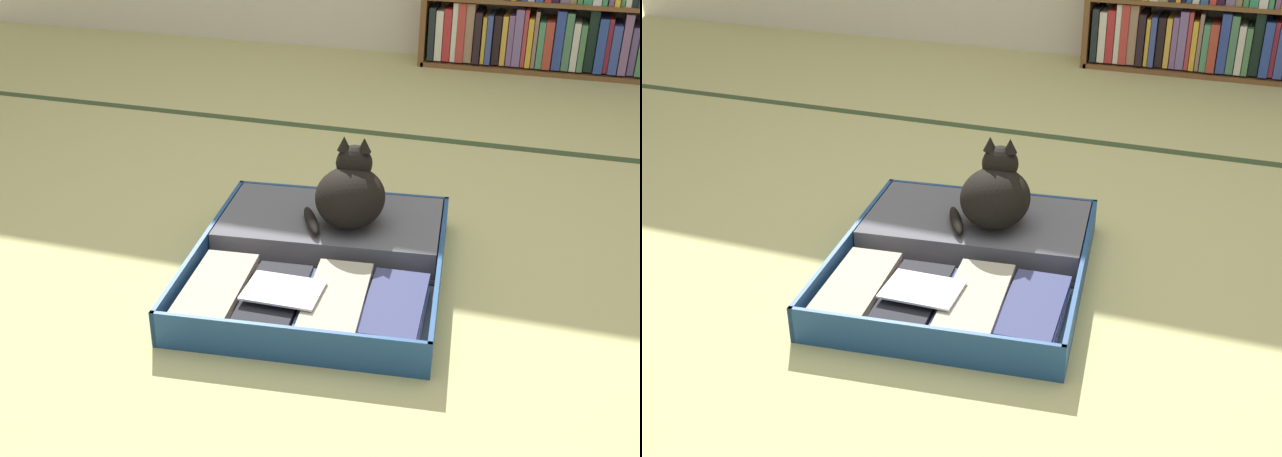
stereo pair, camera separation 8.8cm
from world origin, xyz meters
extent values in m
plane|color=tan|center=(0.00, 0.00, 0.00)|extent=(10.00, 10.00, 0.00)
cube|color=#354626|center=(0.00, 1.13, 0.00)|extent=(4.80, 0.05, 0.00)
cube|color=brown|center=(0.43, 2.27, 0.01)|extent=(1.29, 0.22, 0.02)
cube|color=brown|center=(0.43, 2.27, 0.35)|extent=(1.26, 0.22, 0.02)
cube|color=#1F2629|center=(-0.17, 2.26, 0.17)|extent=(0.03, 0.19, 0.27)
cube|color=silver|center=(-0.13, 2.27, 0.16)|extent=(0.04, 0.19, 0.25)
cube|color=red|center=(-0.09, 2.27, 0.17)|extent=(0.04, 0.19, 0.27)
cube|color=silver|center=(-0.06, 2.27, 0.18)|extent=(0.03, 0.19, 0.30)
cube|color=#C03935|center=(-0.02, 2.26, 0.18)|extent=(0.04, 0.19, 0.30)
cube|color=#A37D61|center=(0.02, 2.27, 0.18)|extent=(0.04, 0.19, 0.30)
cube|color=black|center=(0.06, 2.26, 0.16)|extent=(0.03, 0.19, 0.26)
cube|color=yellow|center=(0.09, 2.27, 0.15)|extent=(0.02, 0.19, 0.24)
cube|color=#3B4B92|center=(0.12, 2.26, 0.16)|extent=(0.03, 0.19, 0.25)
cube|color=black|center=(0.16, 2.28, 0.16)|extent=(0.04, 0.19, 0.25)
cube|color=gold|center=(0.20, 2.27, 0.16)|extent=(0.03, 0.19, 0.25)
cube|color=slate|center=(0.23, 2.27, 0.16)|extent=(0.03, 0.19, 0.25)
cube|color=slate|center=(0.26, 2.27, 0.18)|extent=(0.04, 0.19, 0.28)
cube|color=#B3393F|center=(0.30, 2.27, 0.18)|extent=(0.02, 0.19, 0.28)
cube|color=gold|center=(0.32, 2.27, 0.16)|extent=(0.03, 0.19, 0.24)
cube|color=#937061|center=(0.35, 2.27, 0.17)|extent=(0.02, 0.19, 0.28)
cube|color=#4A8A61|center=(0.38, 2.26, 0.15)|extent=(0.03, 0.19, 0.23)
cube|color=#B33D2E|center=(0.41, 2.26, 0.15)|extent=(0.04, 0.19, 0.24)
cube|color=#2E4294|center=(0.46, 2.26, 0.18)|extent=(0.04, 0.19, 0.29)
cube|color=#487858|center=(0.50, 2.27, 0.17)|extent=(0.04, 0.19, 0.28)
cube|color=silver|center=(0.54, 2.26, 0.15)|extent=(0.03, 0.19, 0.24)
cube|color=#4B7C4E|center=(0.57, 2.26, 0.15)|extent=(0.03, 0.19, 0.23)
cube|color=black|center=(0.61, 2.28, 0.18)|extent=(0.04, 0.19, 0.30)
cube|color=#2A4297|center=(0.66, 2.26, 0.17)|extent=(0.04, 0.19, 0.27)
cube|color=#AE2D3E|center=(0.69, 2.28, 0.17)|extent=(0.02, 0.19, 0.26)
cube|color=#384A98|center=(0.73, 2.26, 0.15)|extent=(0.04, 0.19, 0.24)
cube|color=slate|center=(0.77, 2.26, 0.18)|extent=(0.04, 0.19, 0.29)
cube|color=#674F86|center=(0.81, 2.28, 0.15)|extent=(0.03, 0.19, 0.23)
cube|color=navy|center=(-0.07, -0.24, 0.01)|extent=(0.71, 0.47, 0.01)
cube|color=navy|center=(-0.05, -0.43, 0.05)|extent=(0.67, 0.09, 0.10)
cube|color=navy|center=(-0.40, -0.27, 0.05)|extent=(0.05, 0.39, 0.10)
cube|color=navy|center=(0.26, -0.20, 0.05)|extent=(0.05, 0.39, 0.10)
cube|color=#485259|center=(-0.07, -0.24, 0.02)|extent=(0.69, 0.44, 0.01)
cube|color=navy|center=(-0.11, 0.15, 0.01)|extent=(0.71, 0.47, 0.01)
cube|color=navy|center=(-0.13, 0.34, 0.05)|extent=(0.67, 0.09, 0.10)
cube|color=navy|center=(-0.44, 0.12, 0.05)|extent=(0.05, 0.39, 0.10)
cube|color=navy|center=(0.22, 0.19, 0.05)|extent=(0.05, 0.39, 0.10)
cube|color=#485259|center=(-0.11, 0.15, 0.02)|extent=(0.69, 0.44, 0.01)
cylinder|color=black|center=(-0.09, -0.04, 0.02)|extent=(0.65, 0.09, 0.02)
cube|color=slate|center=(-0.31, -0.26, 0.03)|extent=(0.17, 0.32, 0.02)
cube|color=gray|center=(-0.31, -0.26, 0.05)|extent=(0.19, 0.33, 0.02)
cube|color=tan|center=(-0.30, -0.26, 0.07)|extent=(0.18, 0.33, 0.02)
cube|color=#AA9B94|center=(-0.15, -0.25, 0.03)|extent=(0.19, 0.31, 0.02)
cube|color=#735F60|center=(-0.15, -0.24, 0.05)|extent=(0.19, 0.31, 0.02)
cube|color=black|center=(-0.15, -0.25, 0.07)|extent=(0.17, 0.31, 0.01)
cube|color=#395167|center=(0.01, -0.23, 0.03)|extent=(0.17, 0.32, 0.02)
cube|color=#3C5078|center=(0.00, -0.24, 0.05)|extent=(0.18, 0.32, 0.02)
cube|color=#B3AA91|center=(0.01, -0.23, 0.07)|extent=(0.18, 0.35, 0.02)
cube|color=slate|center=(0.17, -0.21, 0.03)|extent=(0.17, 0.30, 0.02)
cube|color=#937CA2|center=(0.16, -0.21, 0.05)|extent=(0.17, 0.31, 0.02)
cube|color=#3E426E|center=(0.16, -0.21, 0.07)|extent=(0.16, 0.32, 0.01)
cube|color=white|center=(-0.12, -0.26, 0.09)|extent=(0.20, 0.15, 0.01)
cube|color=#5D5B63|center=(-0.11, 0.15, 0.06)|extent=(0.68, 0.43, 0.09)
torus|color=white|center=(-0.05, 0.16, 0.10)|extent=(0.13, 0.13, 0.01)
cylinder|color=black|center=(-0.32, 0.31, 0.05)|extent=(0.02, 0.02, 0.09)
cylinder|color=black|center=(0.05, 0.35, 0.05)|extent=(0.02, 0.02, 0.09)
cube|color=green|center=(-0.08, -0.42, 0.03)|extent=(0.03, 0.01, 0.02)
cube|color=yellow|center=(-0.05, -0.42, 0.07)|extent=(0.04, 0.01, 0.03)
ellipsoid|color=black|center=(-0.05, 0.12, 0.19)|extent=(0.22, 0.24, 0.17)
ellipsoid|color=black|center=(-0.05, 0.18, 0.15)|extent=(0.15, 0.09, 0.09)
sphere|color=black|center=(-0.05, 0.17, 0.27)|extent=(0.11, 0.11, 0.11)
cone|color=black|center=(-0.02, 0.17, 0.33)|extent=(0.04, 0.04, 0.04)
cone|color=black|center=(-0.08, 0.16, 0.33)|extent=(0.04, 0.04, 0.04)
sphere|color=gold|center=(-0.03, 0.22, 0.28)|extent=(0.02, 0.02, 0.02)
sphere|color=gold|center=(-0.07, 0.21, 0.28)|extent=(0.02, 0.02, 0.02)
ellipsoid|color=black|center=(-0.15, 0.07, 0.12)|extent=(0.11, 0.17, 0.03)
camera|label=1|loc=(0.47, -1.85, 1.14)|focal=44.08mm
camera|label=2|loc=(0.55, -1.82, 1.14)|focal=44.08mm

